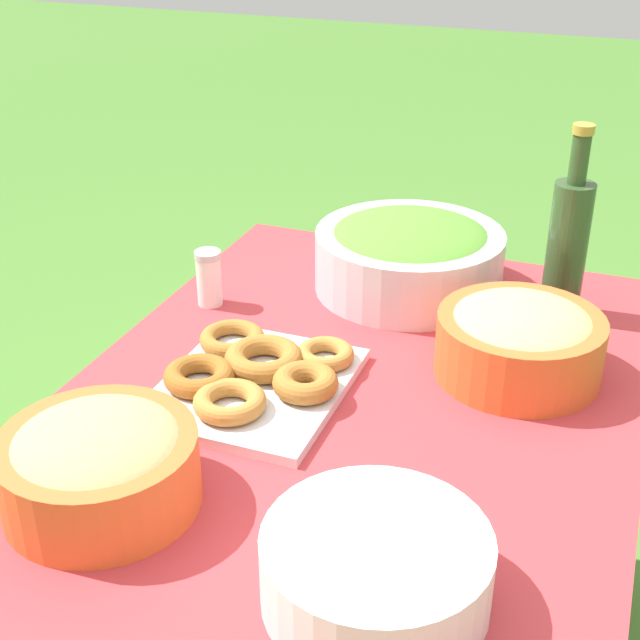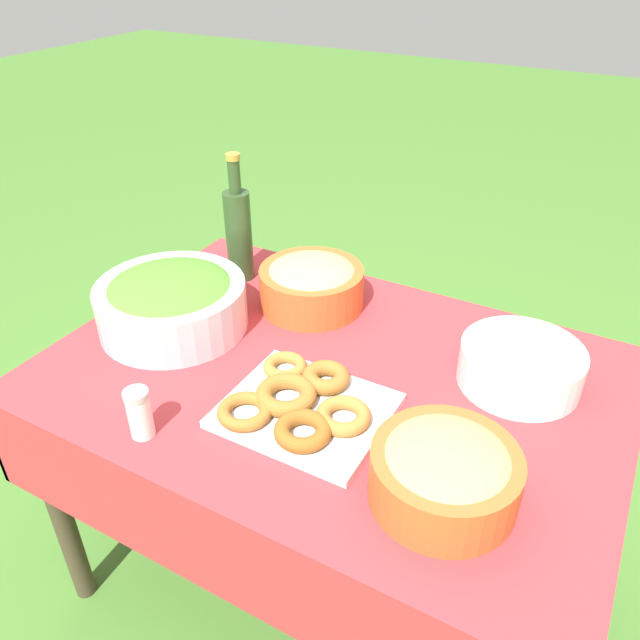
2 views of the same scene
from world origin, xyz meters
The scene contains 8 objects.
picnic_table centered at (0.00, 0.00, 0.58)m, with size 1.18×0.83×0.68m.
salad_bowl centered at (-0.40, -0.02, 0.75)m, with size 0.34×0.34×0.13m.
pasta_bowl centered at (-0.17, 0.22, 0.74)m, with size 0.25×0.25×0.12m.
donut_platter centered at (0.01, -0.14, 0.70)m, with size 0.31×0.30×0.05m.
plate_stack centered at (0.35, 0.15, 0.73)m, with size 0.25×0.25×0.08m.
olive_oil_bottle centered at (-0.40, 0.25, 0.81)m, with size 0.07×0.07×0.33m.
bread_bowl centered at (0.32, -0.21, 0.74)m, with size 0.24×0.24×0.12m.
salt_shaker centered at (-0.22, -0.33, 0.73)m, with size 0.05×0.05×0.10m.
Camera 1 is at (1.03, 0.35, 1.40)m, focal length 50.00 mm.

